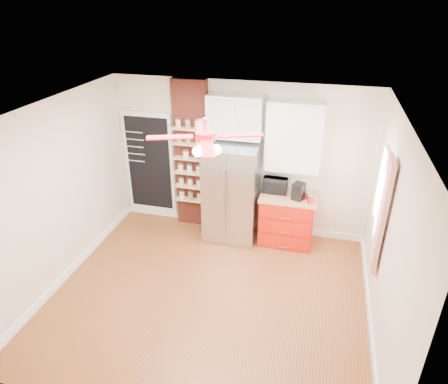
% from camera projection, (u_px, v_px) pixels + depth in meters
% --- Properties ---
extents(floor, '(4.50, 4.50, 0.00)m').
position_uv_depth(floor, '(209.00, 294.00, 5.84)').
color(floor, brown).
rests_on(floor, ground).
extents(ceiling, '(4.50, 4.50, 0.00)m').
position_uv_depth(ceiling, '(205.00, 114.00, 4.62)').
color(ceiling, white).
rests_on(ceiling, wall_back).
extents(wall_back, '(4.50, 0.02, 2.70)m').
position_uv_depth(wall_back, '(240.00, 159.00, 6.96)').
color(wall_back, beige).
rests_on(wall_back, floor).
extents(wall_front, '(4.50, 0.02, 2.70)m').
position_uv_depth(wall_front, '(143.00, 326.00, 3.50)').
color(wall_front, beige).
rests_on(wall_front, floor).
extents(wall_left, '(0.02, 4.00, 2.70)m').
position_uv_depth(wall_left, '(57.00, 195.00, 5.72)').
color(wall_left, beige).
rests_on(wall_left, floor).
extents(wall_right, '(0.02, 4.00, 2.70)m').
position_uv_depth(wall_right, '(389.00, 238.00, 4.73)').
color(wall_right, beige).
rests_on(wall_right, floor).
extents(chalkboard, '(0.95, 0.05, 1.95)m').
position_uv_depth(chalkboard, '(150.00, 164.00, 7.41)').
color(chalkboard, white).
rests_on(chalkboard, wall_back).
extents(brick_pillar, '(0.60, 0.16, 2.70)m').
position_uv_depth(brick_pillar, '(192.00, 156.00, 7.07)').
color(brick_pillar, maroon).
rests_on(brick_pillar, floor).
extents(fridge, '(0.90, 0.70, 1.75)m').
position_uv_depth(fridge, '(232.00, 192.00, 6.86)').
color(fridge, '#B2B2B7').
rests_on(fridge, floor).
extents(upper_glass_cabinet, '(0.90, 0.35, 0.70)m').
position_uv_depth(upper_glass_cabinet, '(235.00, 117.00, 6.45)').
color(upper_glass_cabinet, white).
rests_on(upper_glass_cabinet, wall_back).
extents(red_cabinet, '(0.94, 0.64, 0.90)m').
position_uv_depth(red_cabinet, '(287.00, 219.00, 6.88)').
color(red_cabinet, red).
rests_on(red_cabinet, floor).
extents(upper_shelf_unit, '(0.90, 0.30, 1.15)m').
position_uv_depth(upper_shelf_unit, '(294.00, 137.00, 6.39)').
color(upper_shelf_unit, white).
rests_on(upper_shelf_unit, wall_back).
extents(window, '(0.04, 0.75, 1.05)m').
position_uv_depth(window, '(383.00, 190.00, 5.43)').
color(window, white).
rests_on(window, wall_right).
extents(curtain, '(0.06, 0.40, 1.55)m').
position_uv_depth(curtain, '(381.00, 216.00, 5.01)').
color(curtain, red).
rests_on(curtain, wall_right).
extents(ceiling_fan, '(1.40, 1.40, 0.44)m').
position_uv_depth(ceiling_fan, '(205.00, 137.00, 4.74)').
color(ceiling_fan, silver).
rests_on(ceiling_fan, ceiling).
extents(toaster_oven, '(0.41, 0.28, 0.23)m').
position_uv_depth(toaster_oven, '(275.00, 185.00, 6.78)').
color(toaster_oven, black).
rests_on(toaster_oven, red_cabinet).
extents(coffee_maker, '(0.23, 0.24, 0.29)m').
position_uv_depth(coffee_maker, '(298.00, 191.00, 6.51)').
color(coffee_maker, black).
rests_on(coffee_maker, red_cabinet).
extents(canister_left, '(0.11, 0.11, 0.14)m').
position_uv_depth(canister_left, '(311.00, 199.00, 6.42)').
color(canister_left, red).
rests_on(canister_left, red_cabinet).
extents(canister_right, '(0.12, 0.12, 0.12)m').
position_uv_depth(canister_right, '(309.00, 196.00, 6.55)').
color(canister_right, '#A21709').
rests_on(canister_right, red_cabinet).
extents(pantry_jar_oats, '(0.11, 0.11, 0.13)m').
position_uv_depth(pantry_jar_oats, '(186.00, 154.00, 6.90)').
color(pantry_jar_oats, '#EEEAB6').
rests_on(pantry_jar_oats, brick_pillar).
extents(pantry_jar_beans, '(0.09, 0.09, 0.12)m').
position_uv_depth(pantry_jar_beans, '(197.00, 156.00, 6.87)').
color(pantry_jar_beans, olive).
rests_on(pantry_jar_beans, brick_pillar).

